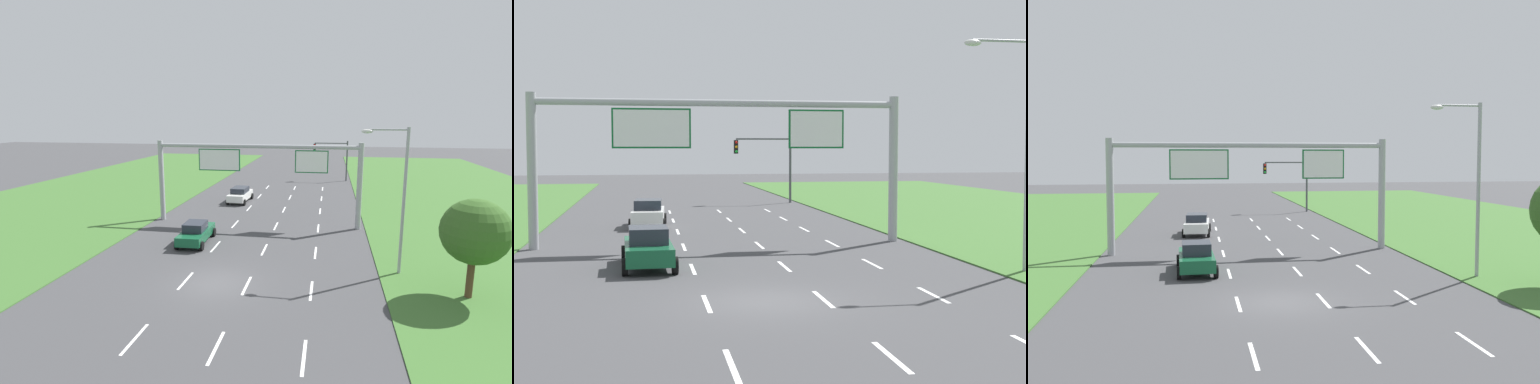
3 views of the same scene
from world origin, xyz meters
The scene contains 9 objects.
ground_plane centered at (0.00, 0.00, 0.00)m, with size 200.00×200.00×0.00m, color #424244.
lane_dashes_inner_left centered at (-1.75, 6.00, 0.00)m, with size 0.14×50.40×0.01m.
lane_dashes_inner_right centered at (1.75, 6.00, 0.00)m, with size 0.14×50.40×0.01m.
lane_dashes_slip centered at (5.25, 6.00, 0.00)m, with size 0.14×50.40×0.01m.
car_near_red centered at (-3.29, 20.81, 0.81)m, with size 2.19×4.51×1.57m.
car_lead_silver centered at (-3.39, 6.65, 0.76)m, with size 2.12×4.49×1.56m.
sign_gantry centered at (0.03, 12.40, 4.88)m, with size 17.24×0.44×7.00m.
traffic_light_mast centered at (6.43, 36.90, 3.87)m, with size 4.76×0.49×5.60m.
street_lamp centered at (9.80, 3.24, 5.08)m, with size 2.61×0.32×8.50m.
Camera 3 is at (-3.44, -22.55, 5.95)m, focal length 40.00 mm.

